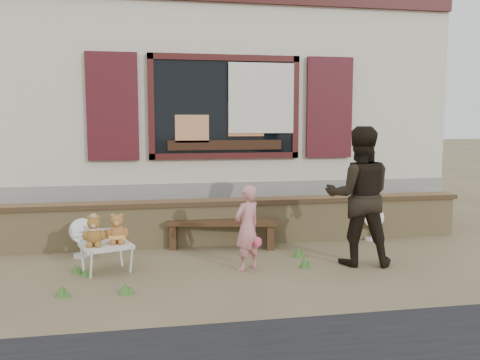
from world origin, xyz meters
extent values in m
plane|color=brown|center=(0.00, 0.00, 0.00)|extent=(80.00, 80.00, 0.00)
cube|color=#BDB099|center=(0.00, 4.50, 2.40)|extent=(8.00, 5.00, 3.20)
cube|color=gray|center=(0.00, 4.50, 0.40)|extent=(8.04, 5.04, 0.80)
cube|color=black|center=(0.00, 1.97, 2.05)|extent=(2.30, 0.04, 1.50)
cube|color=#401312|center=(0.00, 1.95, 2.85)|extent=(2.50, 0.08, 0.10)
cube|color=#401312|center=(0.00, 1.95, 1.25)|extent=(2.50, 0.08, 0.10)
cube|color=#401312|center=(-1.20, 1.95, 2.05)|extent=(0.10, 0.08, 1.70)
cube|color=#401312|center=(1.20, 1.95, 2.05)|extent=(0.10, 0.08, 1.70)
cube|color=#390F14|center=(-1.80, 1.94, 2.05)|extent=(0.80, 0.07, 1.70)
cube|color=#390F14|center=(1.80, 1.94, 2.05)|extent=(0.80, 0.07, 1.70)
cube|color=beige|center=(0.60, 1.90, 2.20)|extent=(1.10, 0.02, 1.15)
cube|color=black|center=(0.00, 1.94, 1.43)|extent=(1.90, 0.06, 0.16)
cube|color=tan|center=(-0.55, 1.94, 1.70)|extent=(0.55, 0.06, 0.45)
cube|color=#E08447|center=(0.35, 1.94, 1.85)|extent=(0.60, 0.06, 0.55)
cube|color=tan|center=(0.00, 1.00, 0.30)|extent=(7.00, 0.30, 0.60)
cube|color=brown|center=(0.00, 1.00, 0.63)|extent=(7.10, 0.36, 0.07)
cube|color=#372313|center=(-0.24, 0.73, 0.38)|extent=(1.62, 0.64, 0.06)
cube|color=#372313|center=(-0.92, 0.86, 0.17)|extent=(0.15, 0.31, 0.34)
cube|color=#372313|center=(0.44, 0.59, 0.17)|extent=(0.15, 0.31, 0.34)
cube|color=beige|center=(-1.79, -0.17, 0.33)|extent=(0.70, 0.66, 0.04)
cylinder|color=silver|center=(-1.95, -0.45, 0.15)|extent=(0.03, 0.03, 0.30)
cylinder|color=silver|center=(-1.50, -0.29, 0.15)|extent=(0.03, 0.03, 0.30)
cylinder|color=silver|center=(-2.09, -0.05, 0.15)|extent=(0.03, 0.03, 0.30)
cylinder|color=silver|center=(-1.64, 0.11, 0.15)|extent=(0.03, 0.03, 0.30)
imported|color=#D88183|center=(-0.09, -0.39, 0.53)|extent=(0.46, 0.42, 1.05)
imported|color=black|center=(1.35, -0.40, 0.88)|extent=(0.99, 0.86, 1.76)
cylinder|color=white|center=(-2.17, 0.59, 0.02)|extent=(0.23, 0.23, 0.04)
cylinder|color=white|center=(-2.17, 0.59, 0.16)|extent=(0.04, 0.04, 0.29)
cylinder|color=white|center=(-2.17, 0.59, 0.37)|extent=(0.34, 0.23, 0.33)
cylinder|color=white|center=(2.11, 0.80, 0.02)|extent=(0.22, 0.22, 0.04)
cylinder|color=white|center=(2.11, 0.80, 0.16)|extent=(0.04, 0.04, 0.28)
cylinder|color=white|center=(2.11, 0.80, 0.36)|extent=(0.32, 0.11, 0.32)
cone|color=#3B6227|center=(-2.16, -0.17, 0.06)|extent=(0.11, 0.11, 0.12)
cone|color=#3B6227|center=(0.62, -0.45, 0.08)|extent=(0.13, 0.13, 0.15)
cone|color=#3B6227|center=(-2.19, -0.99, 0.07)|extent=(0.14, 0.14, 0.13)
cone|color=#3B6227|center=(-1.54, -1.02, 0.06)|extent=(0.17, 0.17, 0.12)
cone|color=#3B6227|center=(-2.02, -0.28, 0.04)|extent=(0.15, 0.15, 0.09)
cone|color=#3B6227|center=(0.70, 0.07, 0.07)|extent=(0.15, 0.15, 0.14)
camera|label=1|loc=(-1.29, -6.37, 1.83)|focal=38.00mm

